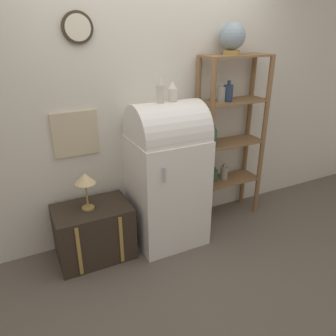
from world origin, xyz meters
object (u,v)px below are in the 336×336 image
object	(u,v)px
desk_lamp	(85,180)
vase_left	(160,90)
globe	(232,37)
suitcase_trunk	(94,232)
vase_center	(173,92)
refrigerator	(167,172)

from	to	relation	value
desk_lamp	vase_left	bearing A→B (deg)	-2.20
globe	vase_left	xyz separation A→B (m)	(-0.82, -0.15, -0.40)
suitcase_trunk	vase_center	xyz separation A→B (m)	(0.79, -0.03, 1.21)
refrigerator	desk_lamp	bearing A→B (deg)	177.94
vase_center	desk_lamp	xyz separation A→B (m)	(-0.82, 0.02, -0.68)
refrigerator	vase_left	size ratio (longest dim) A/B	6.10
globe	vase_center	bearing A→B (deg)	-168.65
suitcase_trunk	globe	world-z (taller)	globe
refrigerator	vase_left	distance (m)	0.78
globe	desk_lamp	xyz separation A→B (m)	(-1.52, -0.12, -1.11)
suitcase_trunk	desk_lamp	world-z (taller)	desk_lamp
globe	vase_center	size ratio (longest dim) A/B	1.69
desk_lamp	globe	bearing A→B (deg)	4.50
refrigerator	desk_lamp	size ratio (longest dim) A/B	4.10
suitcase_trunk	globe	bearing A→B (deg)	4.42
refrigerator	globe	bearing A→B (deg)	10.97
desk_lamp	suitcase_trunk	bearing A→B (deg)	8.95
suitcase_trunk	vase_center	world-z (taller)	vase_center
refrigerator	suitcase_trunk	bearing A→B (deg)	177.52
refrigerator	vase_center	bearing A→B (deg)	6.26
refrigerator	vase_center	world-z (taller)	vase_center
suitcase_trunk	vase_left	bearing A→B (deg)	-2.66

